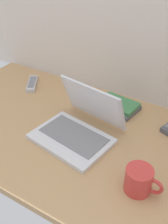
% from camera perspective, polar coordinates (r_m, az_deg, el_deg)
% --- Properties ---
extents(desk, '(1.60, 0.76, 0.03)m').
position_cam_1_polar(desk, '(1.12, 1.25, -6.10)').
color(desk, tan).
rests_on(desk, ground).
extents(laptop, '(0.35, 0.34, 0.21)m').
position_cam_1_polar(laptop, '(1.09, -1.08, -3.05)').
color(laptop, silver).
rests_on(laptop, desk).
extents(coffee_mug, '(0.13, 0.09, 0.09)m').
position_cam_1_polar(coffee_mug, '(0.90, 11.83, -14.21)').
color(coffee_mug, red).
rests_on(coffee_mug, desk).
extents(remote_control_far, '(0.12, 0.16, 0.02)m').
position_cam_1_polar(remote_control_far, '(1.49, -11.11, 6.03)').
color(remote_control_far, '#B7B7B7').
rests_on(remote_control_far, desk).
extents(book_stack, '(0.20, 0.16, 0.04)m').
position_cam_1_polar(book_stack, '(1.28, 7.38, 1.42)').
color(book_stack, '#595960').
rests_on(book_stack, desk).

